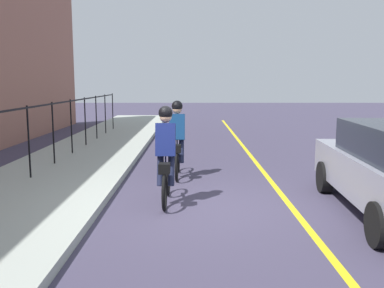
% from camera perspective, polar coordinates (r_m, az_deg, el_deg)
% --- Properties ---
extents(ground_plane, '(80.00, 80.00, 0.00)m').
position_cam_1_polar(ground_plane, '(7.83, 1.53, -8.49)').
color(ground_plane, '#3D384E').
extents(lane_line_centre, '(36.00, 0.12, 0.01)m').
position_cam_1_polar(lane_line_centre, '(8.04, 13.13, -8.25)').
color(lane_line_centre, yellow).
rests_on(lane_line_centre, ground).
extents(sidewalk, '(40.00, 3.20, 0.15)m').
position_cam_1_polar(sidewalk, '(8.44, -22.42, -7.36)').
color(sidewalk, '#9DA49B').
rests_on(sidewalk, ground).
extents(iron_fence, '(21.79, 0.04, 1.60)m').
position_cam_1_polar(iron_fence, '(9.28, -22.79, 1.81)').
color(iron_fence, black).
rests_on(iron_fence, sidewalk).
extents(cyclist_lead, '(1.71, 0.36, 1.83)m').
position_cam_1_polar(cyclist_lead, '(10.15, -1.97, 0.62)').
color(cyclist_lead, black).
rests_on(cyclist_lead, ground).
extents(cyclist_follow, '(1.71, 0.36, 1.83)m').
position_cam_1_polar(cyclist_follow, '(7.92, -3.50, -1.54)').
color(cyclist_follow, black).
rests_on(cyclist_follow, ground).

